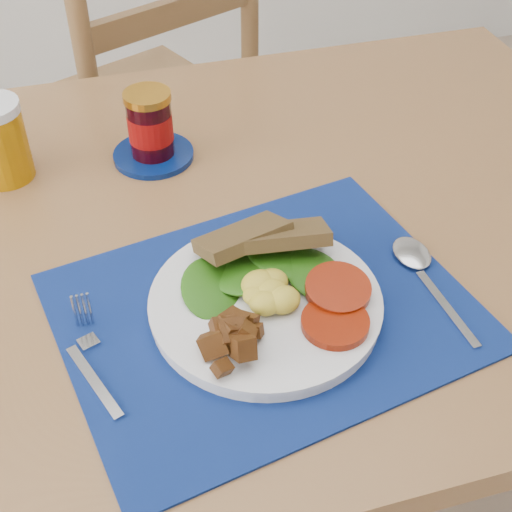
{
  "coord_description": "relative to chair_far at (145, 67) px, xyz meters",
  "views": [
    {
      "loc": [
        -0.11,
        -0.54,
        1.36
      ],
      "look_at": [
        0.06,
        0.06,
        0.8
      ],
      "focal_mm": 50.0,
      "sensor_mm": 36.0,
      "label": 1
    }
  ],
  "objects": [
    {
      "name": "chair_far",
      "position": [
        0.0,
        0.0,
        0.0
      ],
      "size": [
        0.59,
        0.58,
        1.23
      ],
      "rotation": [
        0.0,
        0.0,
        3.56
      ],
      "color": "brown",
      "rests_on": "ground"
    },
    {
      "name": "fork",
      "position": [
        -0.2,
        -0.94,
        0.14
      ],
      "size": [
        0.05,
        0.16,
        0.0
      ],
      "rotation": [
        0.0,
        0.0,
        0.35
      ],
      "color": "#B2B5BA",
      "rests_on": "placemat"
    },
    {
      "name": "jam_on_saucer",
      "position": [
        -0.06,
        -0.56,
        0.19
      ],
      "size": [
        0.12,
        0.12,
        0.11
      ],
      "color": "#051A57",
      "rests_on": "table"
    },
    {
      "name": "placemat",
      "position": [
        0.01,
        -0.92,
        0.14
      ],
      "size": [
        0.53,
        0.45,
        0.0
      ],
      "primitive_type": "cube",
      "rotation": [
        0.0,
        0.0,
        0.19
      ],
      "color": "#040C32",
      "rests_on": "table"
    },
    {
      "name": "spoon",
      "position": [
        0.21,
        -0.91,
        0.14
      ],
      "size": [
        0.05,
        0.19,
        0.01
      ],
      "rotation": [
        0.0,
        0.0,
        0.07
      ],
      "color": "#B2B5BA",
      "rests_on": "placemat"
    },
    {
      "name": "breakfast_plate",
      "position": [
        0.0,
        -0.92,
        0.16
      ],
      "size": [
        0.27,
        0.27,
        0.06
      ],
      "rotation": [
        0.0,
        0.0,
        0.13
      ],
      "color": "silver",
      "rests_on": "placemat"
    },
    {
      "name": "table",
      "position": [
        -0.05,
        -0.73,
        0.05
      ],
      "size": [
        1.4,
        0.9,
        0.75
      ],
      "color": "brown",
      "rests_on": "ground"
    }
  ]
}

